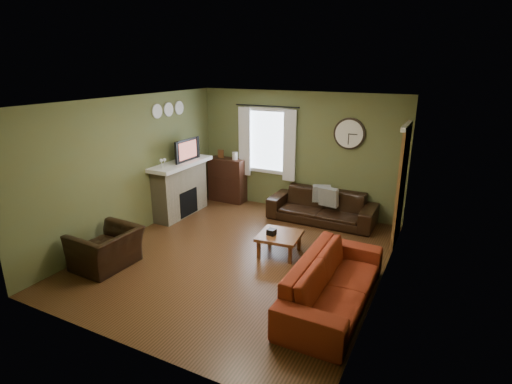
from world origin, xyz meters
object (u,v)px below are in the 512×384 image
at_px(sofa_red, 334,282).
at_px(coffee_table, 279,244).
at_px(bookshelf, 227,180).
at_px(sofa_brown, 322,207).
at_px(armchair, 106,249).

relative_size(sofa_red, coffee_table, 3.31).
distance_m(bookshelf, sofa_red, 4.65).
distance_m(bookshelf, coffee_table, 3.03).
bearing_deg(sofa_red, bookshelf, 48.73).
bearing_deg(sofa_brown, sofa_red, -69.04).
bearing_deg(sofa_red, sofa_brown, 20.96).
relative_size(armchair, coffee_table, 1.40).
bearing_deg(sofa_brown, bookshelf, 174.30).
bearing_deg(coffee_table, sofa_red, -39.78).
bearing_deg(armchair, coffee_table, 127.71).
relative_size(sofa_brown, coffee_table, 3.15).
relative_size(sofa_red, armchair, 2.36).
xyz_separation_m(bookshelf, coffee_table, (2.24, -2.02, -0.33)).
relative_size(bookshelf, sofa_brown, 0.47).
height_order(bookshelf, armchair, bookshelf).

